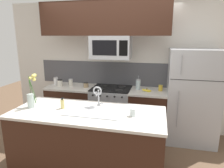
# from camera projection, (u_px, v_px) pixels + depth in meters

# --- Properties ---
(ground_plane) EXTENTS (10.00, 10.00, 0.00)m
(ground_plane) POSITION_uv_depth(u_px,v_px,m) (99.00, 156.00, 3.28)
(ground_plane) COLOR brown
(rear_partition) EXTENTS (5.20, 0.10, 2.60)m
(rear_partition) POSITION_uv_depth(u_px,v_px,m) (130.00, 67.00, 4.11)
(rear_partition) COLOR silver
(rear_partition) RESTS_ON ground
(splash_band) EXTENTS (3.29, 0.01, 0.48)m
(splash_band) POSITION_uv_depth(u_px,v_px,m) (115.00, 74.00, 4.16)
(splash_band) COLOR #4C4C51
(splash_band) RESTS_ON rear_partition
(back_counter_left) EXTENTS (0.96, 0.65, 0.91)m
(back_counter_left) POSITION_uv_depth(u_px,v_px,m) (73.00, 107.00, 4.21)
(back_counter_left) COLOR #381E14
(back_counter_left) RESTS_ON ground
(back_counter_right) EXTENTS (0.71, 0.65, 0.91)m
(back_counter_right) POSITION_uv_depth(u_px,v_px,m) (147.00, 113.00, 3.86)
(back_counter_right) COLOR #381E14
(back_counter_right) RESTS_ON ground
(stove_range) EXTENTS (0.76, 0.64, 0.93)m
(stove_range) POSITION_uv_depth(u_px,v_px,m) (111.00, 110.00, 4.02)
(stove_range) COLOR #A8AAAF
(stove_range) RESTS_ON ground
(microwave) EXTENTS (0.74, 0.40, 0.42)m
(microwave) POSITION_uv_depth(u_px,v_px,m) (111.00, 47.00, 3.70)
(microwave) COLOR #A8AAAF
(upper_cabinet_band) EXTENTS (2.37, 0.34, 0.60)m
(upper_cabinet_band) POSITION_uv_depth(u_px,v_px,m) (104.00, 19.00, 3.58)
(upper_cabinet_band) COLOR #381E14
(refrigerator) EXTENTS (0.87, 0.74, 1.70)m
(refrigerator) POSITION_uv_depth(u_px,v_px,m) (192.00, 96.00, 3.61)
(refrigerator) COLOR #A8AAAF
(refrigerator) RESTS_ON ground
(storage_jar_tall) EXTENTS (0.10, 0.10, 0.16)m
(storage_jar_tall) POSITION_uv_depth(u_px,v_px,m) (56.00, 81.00, 4.19)
(storage_jar_tall) COLOR silver
(storage_jar_tall) RESTS_ON back_counter_left
(storage_jar_medium) EXTENTS (0.10, 0.10, 0.13)m
(storage_jar_medium) POSITION_uv_depth(u_px,v_px,m) (60.00, 83.00, 4.10)
(storage_jar_medium) COLOR silver
(storage_jar_medium) RESTS_ON back_counter_left
(storage_jar_short) EXTENTS (0.08, 0.08, 0.14)m
(storage_jar_short) POSITION_uv_depth(u_px,v_px,m) (71.00, 83.00, 4.10)
(storage_jar_short) COLOR silver
(storage_jar_short) RESTS_ON back_counter_left
(storage_jar_squat) EXTENTS (0.10, 0.10, 0.10)m
(storage_jar_squat) POSITION_uv_depth(u_px,v_px,m) (86.00, 85.00, 4.00)
(storage_jar_squat) COLOR #997F5B
(storage_jar_squat) RESTS_ON back_counter_left
(banana_bunch) EXTENTS (0.19, 0.12, 0.07)m
(banana_bunch) POSITION_uv_depth(u_px,v_px,m) (147.00, 90.00, 3.70)
(banana_bunch) COLOR yellow
(banana_bunch) RESTS_ON back_counter_right
(french_press) EXTENTS (0.09, 0.09, 0.27)m
(french_press) POSITION_uv_depth(u_px,v_px,m) (138.00, 84.00, 3.83)
(french_press) COLOR silver
(french_press) RESTS_ON back_counter_right
(coffee_tin) EXTENTS (0.08, 0.08, 0.11)m
(coffee_tin) POSITION_uv_depth(u_px,v_px,m) (160.00, 88.00, 3.74)
(coffee_tin) COLOR gold
(coffee_tin) RESTS_ON back_counter_right
(island_counter) EXTENTS (2.10, 0.90, 0.91)m
(island_counter) POSITION_uv_depth(u_px,v_px,m) (88.00, 141.00, 2.84)
(island_counter) COLOR #381E14
(island_counter) RESTS_ON ground
(kitchen_sink) EXTENTS (0.76, 0.44, 0.16)m
(kitchen_sink) POSITION_uv_depth(u_px,v_px,m) (93.00, 116.00, 2.74)
(kitchen_sink) COLOR #ADAFB5
(kitchen_sink) RESTS_ON island_counter
(sink_faucet) EXTENTS (0.14, 0.14, 0.31)m
(sink_faucet) POSITION_uv_depth(u_px,v_px,m) (98.00, 93.00, 2.88)
(sink_faucet) COLOR #B7BABF
(sink_faucet) RESTS_ON island_counter
(dish_soap_bottle) EXTENTS (0.06, 0.05, 0.16)m
(dish_soap_bottle) POSITION_uv_depth(u_px,v_px,m) (62.00, 104.00, 2.83)
(dish_soap_bottle) COLOR #DBCC75
(dish_soap_bottle) RESTS_ON island_counter
(drinking_glass) EXTENTS (0.07, 0.07, 0.10)m
(drinking_glass) POSITION_uv_depth(u_px,v_px,m) (133.00, 112.00, 2.57)
(drinking_glass) COLOR silver
(drinking_glass) RESTS_ON island_counter
(flower_vase) EXTENTS (0.16, 0.17, 0.49)m
(flower_vase) POSITION_uv_depth(u_px,v_px,m) (31.00, 97.00, 2.86)
(flower_vase) COLOR silver
(flower_vase) RESTS_ON island_counter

